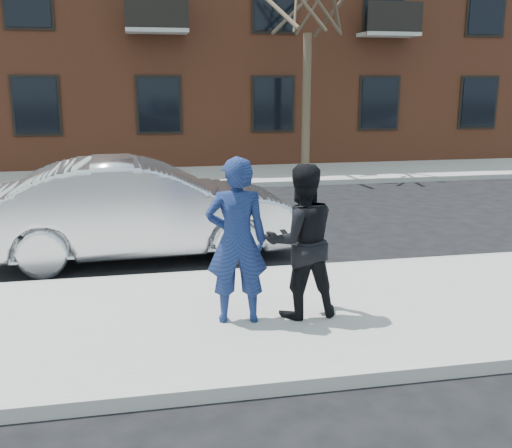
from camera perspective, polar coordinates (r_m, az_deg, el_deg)
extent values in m
plane|color=black|center=(7.66, -5.52, -9.20)|extent=(100.00, 100.00, 0.00)
cube|color=#989590|center=(7.40, -5.33, -9.40)|extent=(50.00, 3.50, 0.15)
cube|color=#999691|center=(9.08, -6.53, -5.05)|extent=(50.00, 0.10, 0.15)
cube|color=#989590|center=(18.53, -9.08, 4.36)|extent=(50.00, 3.50, 0.15)
cube|color=#999691|center=(16.75, -8.83, 3.42)|extent=(50.00, 0.10, 0.15)
cube|color=brown|center=(25.37, -5.47, 20.30)|extent=(24.00, 10.00, 12.00)
cube|color=black|center=(20.51, 1.65, 11.35)|extent=(1.30, 0.06, 1.70)
cube|color=black|center=(23.40, 20.45, 10.79)|extent=(1.30, 0.06, 1.70)
cube|color=black|center=(20.64, 1.71, 20.26)|extent=(1.30, 0.06, 1.70)
cube|color=black|center=(23.52, 21.12, 18.58)|extent=(1.30, 0.06, 1.70)
cylinder|color=#3E3225|center=(18.78, 4.81, 11.28)|extent=(0.26, 0.26, 4.20)
imported|color=silver|center=(10.27, -10.92, 1.40)|extent=(5.20, 2.02, 1.69)
imported|color=navy|center=(6.95, -1.86, -1.60)|extent=(0.77, 0.55, 1.97)
cube|color=black|center=(7.10, -2.38, 0.85)|extent=(0.08, 0.13, 0.08)
imported|color=black|center=(7.16, 4.31, -1.66)|extent=(0.95, 0.76, 1.86)
cube|color=black|center=(7.26, 2.73, -0.85)|extent=(0.10, 0.15, 0.06)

